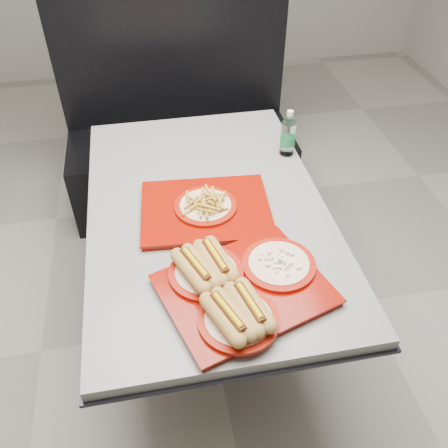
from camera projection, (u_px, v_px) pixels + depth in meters
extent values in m
plane|color=#9B968B|center=(211.00, 325.00, 2.31)|extent=(6.00, 6.00, 0.00)
cylinder|color=black|center=(211.00, 322.00, 2.29)|extent=(0.52, 0.52, 0.05)
cylinder|color=black|center=(209.00, 272.00, 2.06)|extent=(0.11, 0.11, 0.66)
cube|color=black|center=(208.00, 216.00, 1.84)|extent=(0.92, 1.42, 0.01)
cube|color=gray|center=(207.00, 211.00, 1.83)|extent=(0.90, 1.40, 0.04)
cube|color=black|center=(183.00, 169.00, 2.91)|extent=(1.30, 0.55, 0.45)
cube|color=black|center=(172.00, 62.00, 2.70)|extent=(1.30, 0.10, 1.10)
cube|color=#820D03|center=(244.00, 291.00, 1.49)|extent=(0.57, 0.51, 0.02)
cube|color=#820D03|center=(244.00, 288.00, 1.48)|extent=(0.59, 0.52, 0.01)
cylinder|color=#911104|center=(238.00, 320.00, 1.38)|extent=(0.24, 0.24, 0.01)
cylinder|color=white|center=(238.00, 318.00, 1.37)|extent=(0.20, 0.20, 0.01)
cylinder|color=#911104|center=(206.00, 273.00, 1.51)|extent=(0.24, 0.24, 0.01)
cylinder|color=white|center=(206.00, 271.00, 1.51)|extent=(0.20, 0.20, 0.01)
cylinder|color=#911104|center=(279.00, 264.00, 1.54)|extent=(0.24, 0.24, 0.01)
cylinder|color=white|center=(279.00, 263.00, 1.54)|extent=(0.20, 0.20, 0.01)
cube|color=#820D03|center=(206.00, 211.00, 1.78)|extent=(0.49, 0.40, 0.02)
cube|color=#820D03|center=(206.00, 208.00, 1.77)|extent=(0.51, 0.41, 0.01)
cylinder|color=#911104|center=(206.00, 206.00, 1.76)|extent=(0.23, 0.23, 0.01)
cylinder|color=white|center=(205.00, 205.00, 1.76)|extent=(0.19, 0.19, 0.01)
cylinder|color=silver|center=(288.00, 138.00, 2.04)|extent=(0.06, 0.06, 0.15)
cylinder|color=#1C723D|center=(288.00, 140.00, 2.04)|extent=(0.07, 0.07, 0.04)
cone|color=silver|center=(290.00, 119.00, 1.98)|extent=(0.06, 0.06, 0.03)
cylinder|color=silver|center=(290.00, 113.00, 1.96)|extent=(0.03, 0.03, 0.02)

